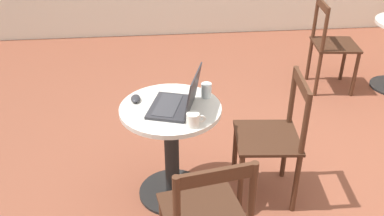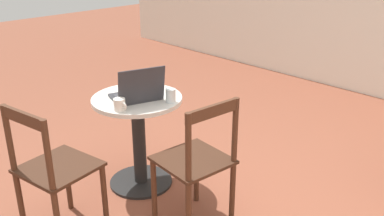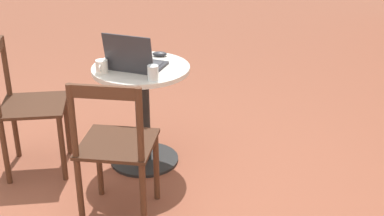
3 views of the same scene
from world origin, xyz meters
TOP-DOWN VIEW (x-y plane):
  - ground_plane at (0.00, 0.00)m, footprint 16.00×16.00m
  - cafe_table_near at (-0.70, 0.07)m, footprint 0.64×0.64m
  - chair_near_right at (-0.03, 0.01)m, footprint 0.44×0.44m
  - chair_mid_left at (0.95, 1.53)m, footprint 0.45×0.45m
  - laptop at (-0.65, 0.04)m, footprint 0.37×0.40m
  - mouse at (-0.91, 0.17)m, footprint 0.06×0.10m
  - mug at (-0.58, -0.16)m, footprint 0.11×0.08m
  - drinking_glass at (-0.46, 0.18)m, footprint 0.07×0.07m

SIDE VIEW (x-z plane):
  - ground_plane at x=0.00m, z-range 0.00..0.00m
  - chair_near_right at x=-0.03m, z-range 0.01..0.90m
  - chair_mid_left at x=0.95m, z-range 0.01..0.90m
  - cafe_table_near at x=-0.70m, z-range 0.11..0.82m
  - mouse at x=-0.91m, z-range 0.70..0.73m
  - mug at x=-0.58m, z-range 0.70..0.78m
  - drinking_glass at x=-0.46m, z-range 0.70..0.80m
  - laptop at x=-0.65m, z-range 0.63..0.88m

